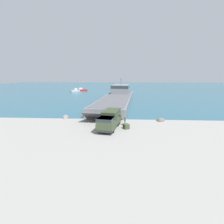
% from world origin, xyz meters
% --- Properties ---
extents(ground_plane, '(240.00, 240.00, 0.00)m').
position_xyz_m(ground_plane, '(0.00, 0.00, 0.00)').
color(ground_plane, gray).
extents(water_surface, '(240.00, 180.00, 0.01)m').
position_xyz_m(water_surface, '(0.00, 93.59, 0.00)').
color(water_surface, '#285B70').
rests_on(water_surface, ground_plane).
extents(landing_craft, '(12.08, 42.46, 7.57)m').
position_xyz_m(landing_craft, '(0.95, 25.80, 1.82)').
color(landing_craft, gray).
rests_on(landing_craft, ground_plane).
extents(military_truck, '(3.76, 7.75, 2.84)m').
position_xyz_m(military_truck, '(0.33, -2.41, 1.51)').
color(military_truck, '#3D4C33').
rests_on(military_truck, ground_plane).
extents(soldier_on_ramp, '(0.29, 0.46, 1.74)m').
position_xyz_m(soldier_on_ramp, '(2.90, -0.70, 1.01)').
color(soldier_on_ramp, '#475638').
rests_on(soldier_on_ramp, ground_plane).
extents(moored_boat_a, '(4.78, 5.32, 1.74)m').
position_xyz_m(moored_boat_a, '(-22.74, 61.24, 0.58)').
color(moored_boat_a, '#B7BABF').
rests_on(moored_boat_a, ground_plane).
extents(moored_boat_b, '(6.85, 3.74, 1.65)m').
position_xyz_m(moored_boat_b, '(-20.48, 66.68, 0.55)').
color(moored_boat_b, '#B22323').
rests_on(moored_boat_b, ground_plane).
extents(cargo_crate, '(1.16, 1.23, 0.81)m').
position_xyz_m(cargo_crate, '(3.08, -2.65, 0.41)').
color(cargo_crate, '#3D4C33').
rests_on(cargo_crate, ground_plane).
extents(shoreline_rock_a, '(1.10, 1.10, 1.10)m').
position_xyz_m(shoreline_rock_a, '(10.14, 2.91, 0.00)').
color(shoreline_rock_a, '#66605B').
rests_on(shoreline_rock_a, ground_plane).
extents(shoreline_rock_b, '(1.33, 1.33, 1.33)m').
position_xyz_m(shoreline_rock_b, '(-9.29, 4.01, 0.00)').
color(shoreline_rock_b, gray).
rests_on(shoreline_rock_b, ground_plane).
extents(shoreline_rock_c, '(0.65, 0.65, 0.65)m').
position_xyz_m(shoreline_rock_c, '(-9.20, 3.34, 0.00)').
color(shoreline_rock_c, gray).
rests_on(shoreline_rock_c, ground_plane).
extents(shoreline_rock_d, '(1.35, 1.35, 1.35)m').
position_xyz_m(shoreline_rock_d, '(9.72, 2.62, 0.00)').
color(shoreline_rock_d, '#66605B').
rests_on(shoreline_rock_d, ground_plane).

